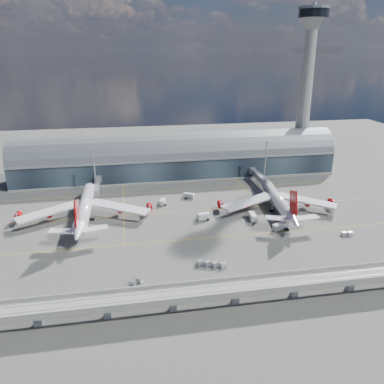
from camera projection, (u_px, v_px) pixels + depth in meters
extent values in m
plane|color=#474744|center=(201.00, 228.00, 170.70)|extent=(500.00, 500.00, 0.00)
cube|color=gold|center=(206.00, 238.00, 161.49)|extent=(200.00, 0.25, 0.01)
cube|color=gold|center=(194.00, 211.00, 189.12)|extent=(200.00, 0.25, 0.01)
cube|color=gold|center=(185.00, 190.00, 216.75)|extent=(200.00, 0.25, 0.01)
cube|color=gold|center=(124.00, 208.00, 192.70)|extent=(0.25, 80.00, 0.01)
cube|color=gold|center=(254.00, 199.00, 203.97)|extent=(0.25, 80.00, 0.01)
cube|color=#1E2732|center=(178.00, 165.00, 240.06)|extent=(200.00, 28.00, 14.00)
cylinder|color=slate|center=(178.00, 154.00, 237.58)|extent=(200.00, 28.00, 28.00)
cube|color=gray|center=(181.00, 160.00, 224.68)|extent=(200.00, 1.00, 1.20)
cube|color=gray|center=(178.00, 174.00, 242.33)|extent=(200.00, 30.00, 1.20)
cube|color=gray|center=(298.00, 161.00, 259.42)|extent=(18.00, 18.00, 8.00)
cone|color=gray|center=(304.00, 101.00, 244.88)|extent=(10.00, 10.00, 90.00)
cone|color=gray|center=(313.00, 22.00, 228.21)|extent=(16.00, 16.00, 8.00)
cylinder|color=black|center=(314.00, 13.00, 226.44)|extent=(18.00, 18.00, 5.00)
cylinder|color=slate|center=(314.00, 8.00, 225.38)|extent=(19.00, 19.00, 1.50)
cylinder|color=gray|center=(314.00, 5.00, 224.84)|extent=(2.40, 2.40, 3.00)
cube|color=gray|center=(236.00, 288.00, 118.10)|extent=(220.00, 8.50, 1.20)
cube|color=gray|center=(239.00, 293.00, 114.02)|extent=(220.00, 0.40, 1.20)
cube|color=gray|center=(232.00, 278.00, 121.39)|extent=(220.00, 0.40, 1.20)
cube|color=gray|center=(237.00, 289.00, 116.49)|extent=(220.00, 0.12, 0.12)
cube|color=gray|center=(234.00, 284.00, 119.25)|extent=(220.00, 0.12, 0.12)
cube|color=gray|center=(38.00, 318.00, 109.50)|extent=(2.20, 2.20, 5.00)
cube|color=gray|center=(107.00, 310.00, 112.72)|extent=(2.20, 2.20, 5.00)
cube|color=gray|center=(173.00, 303.00, 115.94)|extent=(2.20, 2.20, 5.00)
cube|color=gray|center=(235.00, 296.00, 119.16)|extent=(2.20, 2.20, 5.00)
cube|color=gray|center=(294.00, 290.00, 122.38)|extent=(2.20, 2.20, 5.00)
cube|color=gray|center=(350.00, 284.00, 125.60)|extent=(2.20, 2.20, 5.00)
cylinder|color=gray|center=(95.00, 172.00, 208.87)|extent=(0.70, 0.70, 25.00)
cube|color=gray|center=(93.00, 149.00, 204.37)|extent=(3.00, 0.40, 1.00)
cylinder|color=gray|center=(265.00, 163.00, 224.98)|extent=(0.70, 0.70, 25.00)
cube|color=gray|center=(267.00, 142.00, 220.48)|extent=(3.00, 0.40, 1.00)
cylinder|color=white|center=(85.00, 206.00, 179.43)|extent=(6.29, 50.45, 6.08)
cone|color=white|center=(90.00, 187.00, 205.30)|extent=(6.12, 7.63, 6.08)
cone|color=white|center=(78.00, 233.00, 151.54)|extent=(6.13, 11.43, 6.08)
cube|color=#A10608|center=(77.00, 213.00, 151.51)|extent=(0.71, 11.37, 12.59)
cube|color=white|center=(50.00, 211.00, 175.45)|extent=(30.67, 21.01, 2.46)
cube|color=white|center=(119.00, 207.00, 180.46)|extent=(30.61, 21.20, 2.46)
cylinder|color=#A10608|center=(50.00, 213.00, 177.71)|extent=(3.06, 4.77, 3.04)
cylinder|color=#A10608|center=(18.00, 215.00, 175.49)|extent=(3.06, 4.77, 3.04)
cylinder|color=#A10608|center=(120.00, 209.00, 182.91)|extent=(3.06, 4.77, 3.04)
cylinder|color=#A10608|center=(149.00, 207.00, 185.13)|extent=(3.06, 4.77, 3.04)
cylinder|color=gray|center=(89.00, 201.00, 197.41)|extent=(0.48, 0.48, 2.85)
cylinder|color=gray|center=(79.00, 218.00, 177.04)|extent=(0.57, 0.57, 2.85)
cylinder|color=gray|center=(92.00, 217.00, 177.99)|extent=(0.57, 0.57, 2.85)
cylinder|color=black|center=(79.00, 220.00, 177.36)|extent=(2.10, 1.43, 1.43)
cylinder|color=black|center=(92.00, 219.00, 178.31)|extent=(2.10, 1.43, 1.43)
cylinder|color=white|center=(277.00, 198.00, 189.44)|extent=(11.08, 46.52, 5.54)
cone|color=white|center=(265.00, 182.00, 213.68)|extent=(6.42, 8.25, 5.54)
cone|color=white|center=(294.00, 220.00, 163.15)|extent=(6.88, 12.05, 5.54)
cube|color=#A10608|center=(293.00, 203.00, 163.25)|extent=(2.04, 11.42, 12.65)
cube|color=white|center=(248.00, 202.00, 187.20)|extent=(29.63, 17.49, 2.37)
cube|color=white|center=(307.00, 201.00, 188.66)|extent=(28.00, 22.76, 2.37)
cylinder|color=black|center=(277.00, 201.00, 189.98)|extent=(9.68, 41.72, 4.71)
cylinder|color=#A10608|center=(246.00, 204.00, 189.57)|extent=(3.61, 5.11, 3.06)
cylinder|color=#A10608|center=(220.00, 204.00, 188.92)|extent=(3.61, 5.11, 3.06)
cylinder|color=#A10608|center=(306.00, 202.00, 191.08)|extent=(3.61, 5.11, 3.06)
cylinder|color=#A10608|center=(332.00, 202.00, 191.73)|extent=(3.61, 5.11, 3.06)
cylinder|color=gray|center=(268.00, 195.00, 206.14)|extent=(0.48, 0.48, 2.87)
cylinder|color=gray|center=(272.00, 209.00, 187.22)|extent=(0.57, 0.57, 2.87)
cylinder|color=gray|center=(284.00, 209.00, 187.51)|extent=(0.57, 0.57, 2.87)
cylinder|color=black|center=(272.00, 211.00, 187.54)|extent=(2.26, 1.68, 1.43)
cylinder|color=black|center=(284.00, 211.00, 187.84)|extent=(2.26, 1.68, 1.43)
cube|color=gray|center=(97.00, 186.00, 208.80)|extent=(3.00, 24.00, 3.00)
cube|color=gray|center=(95.00, 193.00, 197.75)|extent=(3.60, 3.60, 3.40)
cylinder|color=gray|center=(98.00, 179.00, 219.85)|extent=(4.40, 4.40, 4.00)
cylinder|color=gray|center=(96.00, 199.00, 198.99)|extent=(0.50, 0.50, 3.40)
cylinder|color=black|center=(96.00, 202.00, 199.47)|extent=(1.40, 0.80, 0.80)
cube|color=gray|center=(260.00, 177.00, 222.23)|extent=(3.00, 28.00, 3.00)
cube|color=gray|center=(268.00, 185.00, 209.33)|extent=(3.60, 3.60, 3.40)
cylinder|color=gray|center=(252.00, 170.00, 235.12)|extent=(4.40, 4.40, 4.00)
cylinder|color=gray|center=(268.00, 191.00, 210.57)|extent=(0.50, 0.50, 3.40)
cylinder|color=black|center=(268.00, 193.00, 211.05)|extent=(1.40, 0.80, 0.80)
cube|color=beige|center=(203.00, 216.00, 178.36)|extent=(6.04, 3.47, 2.97)
cylinder|color=black|center=(207.00, 219.00, 178.86)|extent=(1.45, 2.97, 1.03)
cylinder|color=black|center=(200.00, 219.00, 178.80)|extent=(1.45, 2.97, 1.03)
cube|color=beige|center=(281.00, 226.00, 168.79)|extent=(8.71, 5.85, 2.76)
cylinder|color=black|center=(287.00, 229.00, 168.54)|extent=(2.00, 2.80, 0.95)
cylinder|color=black|center=(274.00, 228.00, 169.90)|extent=(2.00, 2.80, 0.95)
cube|color=beige|center=(253.00, 217.00, 178.02)|extent=(3.15, 7.01, 2.96)
cylinder|color=black|center=(251.00, 217.00, 180.47)|extent=(2.92, 1.25, 1.02)
cylinder|color=black|center=(254.00, 221.00, 176.51)|extent=(2.92, 1.25, 1.02)
cube|color=beige|center=(163.00, 202.00, 196.02)|extent=(3.71, 5.47, 2.60)
cylinder|color=black|center=(161.00, 203.00, 197.76)|extent=(2.66, 1.62, 0.90)
cylinder|color=black|center=(164.00, 205.00, 195.10)|extent=(2.66, 1.62, 0.90)
cube|color=beige|center=(189.00, 195.00, 204.55)|extent=(6.19, 5.02, 2.55)
cylinder|color=black|center=(191.00, 197.00, 206.13)|extent=(2.04, 2.55, 0.88)
cylinder|color=black|center=(186.00, 198.00, 203.78)|extent=(2.04, 2.55, 0.88)
cube|color=gray|center=(133.00, 284.00, 129.04)|extent=(2.90, 2.58, 0.30)
cube|color=#B1B0B6|center=(133.00, 282.00, 128.75)|extent=(2.50, 2.30, 1.51)
cube|color=gray|center=(139.00, 282.00, 130.57)|extent=(2.90, 2.58, 0.30)
cube|color=#B1B0B6|center=(139.00, 280.00, 130.28)|extent=(2.50, 2.30, 1.51)
cube|color=gray|center=(200.00, 265.00, 140.92)|extent=(3.13, 2.61, 0.33)
cube|color=#B1B0B6|center=(200.00, 263.00, 140.60)|extent=(2.68, 2.35, 1.67)
cube|color=gray|center=(207.00, 265.00, 140.41)|extent=(3.13, 2.61, 0.33)
cube|color=#B1B0B6|center=(208.00, 263.00, 140.10)|extent=(2.68, 2.35, 1.67)
cube|color=gray|center=(215.00, 266.00, 139.91)|extent=(3.13, 2.61, 0.33)
cube|color=#B1B0B6|center=(215.00, 264.00, 139.59)|extent=(2.68, 2.35, 1.67)
cube|color=gray|center=(223.00, 267.00, 139.40)|extent=(3.13, 2.61, 0.33)
cube|color=#B1B0B6|center=(223.00, 265.00, 139.08)|extent=(2.68, 2.35, 1.67)
cube|color=gray|center=(344.00, 235.00, 163.47)|extent=(2.67, 1.99, 0.31)
cube|color=#B1B0B6|center=(344.00, 233.00, 163.18)|extent=(2.25, 1.82, 1.53)
cube|color=gray|center=(350.00, 235.00, 163.52)|extent=(2.67, 1.99, 0.31)
cube|color=#B1B0B6|center=(350.00, 233.00, 163.23)|extent=(2.25, 1.82, 1.53)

